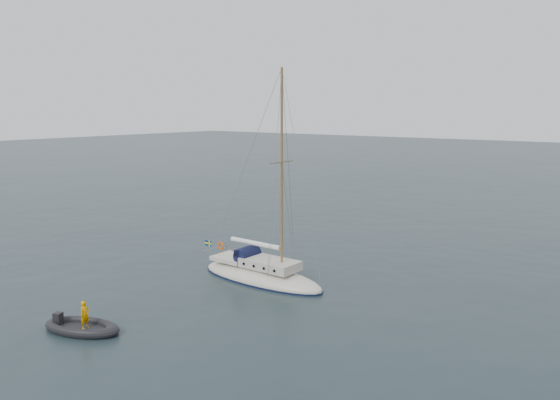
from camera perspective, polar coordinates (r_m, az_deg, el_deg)
The scene contains 4 objects.
ground at distance 30.91m, azimuth 1.38°, elevation -8.93°, with size 300.00×300.00×0.00m, color black.
sailboat at distance 31.55m, azimuth -1.96°, elevation -6.75°, with size 8.77×2.63×12.49m.
dinghy at distance 36.53m, azimuth -3.65°, elevation -5.71°, with size 3.03×1.37×0.43m.
rib at distance 26.41m, azimuth -20.01°, elevation -12.32°, with size 3.72×1.69×1.45m.
Camera 1 is at (16.94, -23.92, 9.83)m, focal length 35.00 mm.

